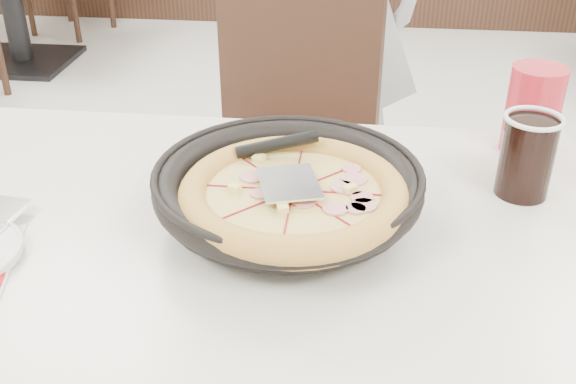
# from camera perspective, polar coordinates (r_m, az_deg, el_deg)

# --- Properties ---
(chair_far) EXTENTS (0.50, 0.50, 0.95)m
(chair_far) POSITION_cam_1_polar(r_m,az_deg,el_deg) (1.67, -1.22, 0.01)
(chair_far) COLOR black
(chair_far) RESTS_ON floor
(trivet) EXTENTS (0.13, 0.13, 0.04)m
(trivet) POSITION_cam_1_polar(r_m,az_deg,el_deg) (1.01, 0.46, -2.46)
(trivet) COLOR black
(trivet) RESTS_ON main_table
(pizza_pan) EXTENTS (0.42, 0.42, 0.01)m
(pizza_pan) POSITION_cam_1_polar(r_m,az_deg,el_deg) (1.02, -0.00, -0.39)
(pizza_pan) COLOR black
(pizza_pan) RESTS_ON trivet
(pizza) EXTENTS (0.33, 0.33, 0.02)m
(pizza) POSITION_cam_1_polar(r_m,az_deg,el_deg) (0.97, 0.45, -0.96)
(pizza) COLOR #BD8E3E
(pizza) RESTS_ON pizza_pan
(pizza_server) EXTENTS (0.11, 0.12, 0.00)m
(pizza_server) POSITION_cam_1_polar(r_m,az_deg,el_deg) (0.96, 0.08, 0.79)
(pizza_server) COLOR silver
(pizza_server) RESTS_ON pizza
(cola_glass) EXTENTS (0.09, 0.09, 0.13)m
(cola_glass) POSITION_cam_1_polar(r_m,az_deg,el_deg) (1.15, 19.54, 2.71)
(cola_glass) COLOR black
(cola_glass) RESTS_ON main_table
(red_cup) EXTENTS (0.11, 0.11, 0.16)m
(red_cup) POSITION_cam_1_polar(r_m,az_deg,el_deg) (1.31, 20.03, 6.56)
(red_cup) COLOR #B51B27
(red_cup) RESTS_ON main_table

